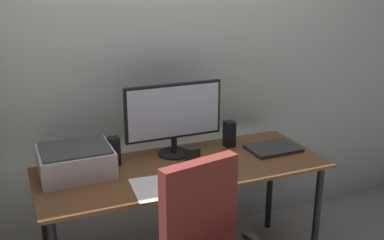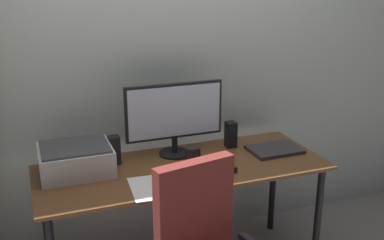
{
  "view_description": "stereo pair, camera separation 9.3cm",
  "coord_description": "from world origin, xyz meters",
  "px_view_note": "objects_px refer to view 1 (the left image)",
  "views": [
    {
      "loc": [
        -0.91,
        -2.3,
        1.83
      ],
      "look_at": [
        0.08,
        0.05,
        1.0
      ],
      "focal_mm": 42.79,
      "sensor_mm": 36.0,
      "label": 1
    },
    {
      "loc": [
        -0.82,
        -2.33,
        1.83
      ],
      "look_at": [
        0.08,
        0.05,
        1.0
      ],
      "focal_mm": 42.79,
      "sensor_mm": 36.0,
      "label": 2
    }
  ],
  "objects_px": {
    "keyboard": "(198,177)",
    "printer": "(76,161)",
    "mouse": "(229,168)",
    "desk": "(183,179)",
    "speaker_left": "(114,151)",
    "monitor": "(174,115)",
    "laptop": "(273,148)",
    "speaker_right": "(229,134)",
    "coffee_mug": "(192,155)"
  },
  "relations": [
    {
      "from": "monitor",
      "to": "coffee_mug",
      "type": "distance_m",
      "value": 0.27
    },
    {
      "from": "monitor",
      "to": "laptop",
      "type": "height_order",
      "value": "monitor"
    },
    {
      "from": "mouse",
      "to": "speaker_right",
      "type": "height_order",
      "value": "speaker_right"
    },
    {
      "from": "laptop",
      "to": "speaker_left",
      "type": "distance_m",
      "value": 1.01
    },
    {
      "from": "printer",
      "to": "desk",
      "type": "bearing_deg",
      "value": -12.49
    },
    {
      "from": "desk",
      "to": "printer",
      "type": "distance_m",
      "value": 0.63
    },
    {
      "from": "coffee_mug",
      "to": "keyboard",
      "type": "bearing_deg",
      "value": -103.87
    },
    {
      "from": "speaker_right",
      "to": "desk",
      "type": "bearing_deg",
      "value": -155.37
    },
    {
      "from": "desk",
      "to": "laptop",
      "type": "xyz_separation_m",
      "value": [
        0.63,
        0.01,
        0.09
      ]
    },
    {
      "from": "keyboard",
      "to": "laptop",
      "type": "relative_size",
      "value": 0.91
    },
    {
      "from": "desk",
      "to": "speaker_right",
      "type": "relative_size",
      "value": 9.97
    },
    {
      "from": "keyboard",
      "to": "mouse",
      "type": "distance_m",
      "value": 0.2
    },
    {
      "from": "mouse",
      "to": "printer",
      "type": "xyz_separation_m",
      "value": [
        -0.81,
        0.29,
        0.06
      ]
    },
    {
      "from": "mouse",
      "to": "speaker_right",
      "type": "xyz_separation_m",
      "value": [
        0.18,
        0.34,
        0.07
      ]
    },
    {
      "from": "keyboard",
      "to": "mouse",
      "type": "bearing_deg",
      "value": 8.58
    },
    {
      "from": "printer",
      "to": "speaker_left",
      "type": "bearing_deg",
      "value": 12.22
    },
    {
      "from": "desk",
      "to": "laptop",
      "type": "height_order",
      "value": "laptop"
    },
    {
      "from": "mouse",
      "to": "keyboard",
      "type": "bearing_deg",
      "value": 169.6
    },
    {
      "from": "desk",
      "to": "monitor",
      "type": "height_order",
      "value": "monitor"
    },
    {
      "from": "keyboard",
      "to": "speaker_left",
      "type": "xyz_separation_m",
      "value": [
        -0.38,
        0.36,
        0.08
      ]
    },
    {
      "from": "keyboard",
      "to": "printer",
      "type": "height_order",
      "value": "printer"
    },
    {
      "from": "speaker_left",
      "to": "printer",
      "type": "distance_m",
      "value": 0.24
    },
    {
      "from": "monitor",
      "to": "printer",
      "type": "relative_size",
      "value": 1.53
    },
    {
      "from": "keyboard",
      "to": "speaker_right",
      "type": "bearing_deg",
      "value": 45.68
    },
    {
      "from": "desk",
      "to": "speaker_right",
      "type": "distance_m",
      "value": 0.47
    },
    {
      "from": "speaker_right",
      "to": "laptop",
      "type": "bearing_deg",
      "value": -36.03
    },
    {
      "from": "monitor",
      "to": "speaker_right",
      "type": "relative_size",
      "value": 3.6
    },
    {
      "from": "monitor",
      "to": "printer",
      "type": "distance_m",
      "value": 0.64
    },
    {
      "from": "speaker_right",
      "to": "mouse",
      "type": "bearing_deg",
      "value": -117.4
    },
    {
      "from": "laptop",
      "to": "printer",
      "type": "bearing_deg",
      "value": 173.7
    },
    {
      "from": "coffee_mug",
      "to": "desk",
      "type": "bearing_deg",
      "value": -151.08
    },
    {
      "from": "printer",
      "to": "keyboard",
      "type": "bearing_deg",
      "value": -27.27
    },
    {
      "from": "desk",
      "to": "keyboard",
      "type": "distance_m",
      "value": 0.21
    },
    {
      "from": "speaker_left",
      "to": "laptop",
      "type": "bearing_deg",
      "value": -9.59
    },
    {
      "from": "desk",
      "to": "mouse",
      "type": "bearing_deg",
      "value": -35.91
    },
    {
      "from": "speaker_left",
      "to": "monitor",
      "type": "bearing_deg",
      "value": 1.18
    },
    {
      "from": "coffee_mug",
      "to": "speaker_left",
      "type": "distance_m",
      "value": 0.46
    },
    {
      "from": "desk",
      "to": "laptop",
      "type": "distance_m",
      "value": 0.63
    },
    {
      "from": "keyboard",
      "to": "coffee_mug",
      "type": "relative_size",
      "value": 3.06
    },
    {
      "from": "laptop",
      "to": "printer",
      "type": "distance_m",
      "value": 1.23
    },
    {
      "from": "monitor",
      "to": "speaker_left",
      "type": "height_order",
      "value": "monitor"
    },
    {
      "from": "desk",
      "to": "printer",
      "type": "relative_size",
      "value": 4.24
    },
    {
      "from": "speaker_right",
      "to": "speaker_left",
      "type": "bearing_deg",
      "value": 180.0
    },
    {
      "from": "coffee_mug",
      "to": "laptop",
      "type": "relative_size",
      "value": 0.3
    },
    {
      "from": "speaker_right",
      "to": "printer",
      "type": "relative_size",
      "value": 0.42
    },
    {
      "from": "desk",
      "to": "speaker_left",
      "type": "xyz_separation_m",
      "value": [
        -0.36,
        0.18,
        0.17
      ]
    },
    {
      "from": "desk",
      "to": "laptop",
      "type": "relative_size",
      "value": 5.3
    },
    {
      "from": "monitor",
      "to": "coffee_mug",
      "type": "xyz_separation_m",
      "value": [
        0.05,
        -0.15,
        -0.21
      ]
    },
    {
      "from": "keyboard",
      "to": "speaker_left",
      "type": "height_order",
      "value": "speaker_left"
    },
    {
      "from": "speaker_right",
      "to": "printer",
      "type": "xyz_separation_m",
      "value": [
        -0.99,
        -0.05,
        -0.0
      ]
    }
  ]
}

